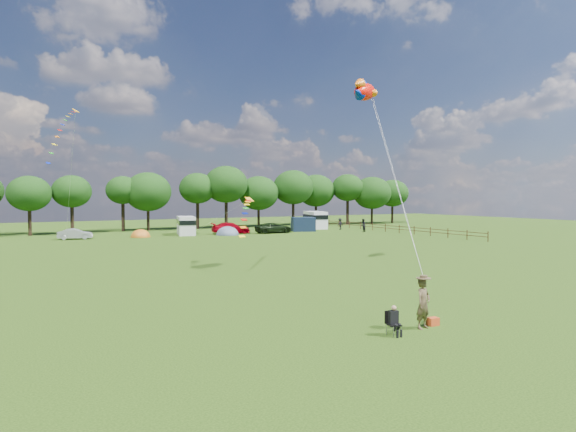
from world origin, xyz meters
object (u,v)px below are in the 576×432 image
tent_orange (141,237)px  kite_flyer (423,304)px  car_c (231,228)px  campervan_c (186,225)px  walker_b (340,224)px  car_d (274,228)px  campervan_d (315,219)px  camp_chair (393,317)px  fish_kite (363,91)px  tent_greyblue (228,235)px  walker_a (363,225)px  car_b (75,234)px

tent_orange → kite_flyer: bearing=-89.2°
car_c → campervan_c: bearing=85.8°
kite_flyer → walker_b: kite_flyer is taller
car_d → campervan_d: bearing=-59.1°
camp_chair → fish_kite: 21.04m
tent_greyblue → fish_kite: 35.59m
campervan_c → fish_kite: size_ratio=1.54×
tent_greyblue → fish_kite: fish_kite is taller
campervan_c → tent_orange: bearing=111.1°
car_c → tent_greyblue: 2.26m
tent_greyblue → walker_a: bearing=-13.6°
kite_flyer → walker_a: kite_flyer is taller
car_b → walker_a: walker_a is taller
camp_chair → fish_kite: size_ratio=0.33×
car_d → walker_a: 13.22m
campervan_c → walker_b: size_ratio=3.04×
car_c → kite_flyer: bearing=174.8°
car_b → tent_greyblue: size_ratio=1.09×
fish_kite → walker_b: fish_kite is taller
car_c → tent_orange: (-12.39, 0.32, -0.76)m
car_b → tent_greyblue: 19.04m
car_c → kite_flyer: size_ratio=2.61×
camp_chair → walker_b: (31.63, 48.51, 0.21)m
car_b → campervan_c: campervan_c is taller
fish_kite → walker_b: bearing=26.1°
fish_kite → car_c: bearing=52.7°
campervan_d → camp_chair: bearing=163.7°
campervan_c → campervan_d: campervan_d is taller
car_d → campervan_d: campervan_d is taller
car_d → campervan_c: size_ratio=1.00×
campervan_d → tent_orange: campervan_d is taller
campervan_c → fish_kite: 38.02m
car_c → campervan_c: (-6.07, 1.33, 0.56)m
campervan_d → tent_greyblue: bearing=120.0°
tent_greyblue → campervan_d: bearing=17.0°
tent_orange → camp_chair: size_ratio=2.41×
campervan_d → fish_kite: size_ratio=1.72×
campervan_c → camp_chair: (-7.28, -50.38, -0.66)m
kite_flyer → fish_kite: size_ratio=0.57×
car_b → car_d: bearing=-85.1°
kite_flyer → walker_b: 56.90m
kite_flyer → camp_chair: size_ratio=1.74×
campervan_d → tent_orange: 28.85m
car_b → car_d: car_d is taller
tent_orange → camp_chair: bearing=-91.1°
car_c → kite_flyer: kite_flyer is taller
car_b → car_c: size_ratio=0.71×
fish_kite → walker_b: 42.51m
car_d → camp_chair: size_ratio=4.71×
campervan_c → fish_kite: (2.26, -36.15, 11.55)m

